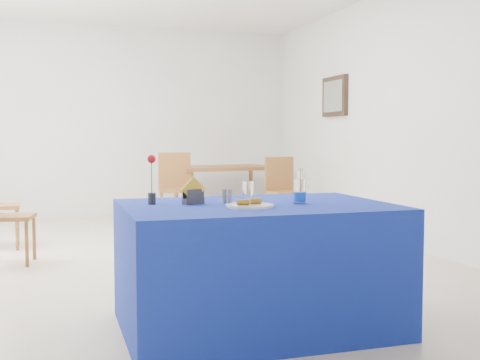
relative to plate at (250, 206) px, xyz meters
name	(u,v)px	position (x,y,z in m)	size (l,w,h in m)	color
floor	(173,260)	(-0.01, 2.30, -0.77)	(7.00, 7.00, 0.00)	beige
room_shell	(171,74)	(-0.01, 2.30, 0.98)	(7.00, 7.00, 7.00)	silver
picture_frame	(335,96)	(2.46, 3.90, 0.93)	(0.06, 0.64, 0.52)	black
picture_art	(333,96)	(2.44, 3.90, 0.93)	(0.02, 0.52, 0.40)	#998C66
plate	(250,206)	(0.00, 0.00, 0.00)	(0.28, 0.28, 0.01)	white
drinking_glass	(248,192)	(0.07, 0.25, 0.06)	(0.07, 0.07, 0.13)	white
salt_shaker	(230,196)	(-0.05, 0.23, 0.04)	(0.03, 0.03, 0.09)	gray
pepper_shaker	(224,196)	(-0.08, 0.26, 0.04)	(0.03, 0.03, 0.09)	slate
blue_table	(257,266)	(0.09, 0.14, -0.39)	(1.60, 1.10, 0.76)	navy
water_bottle	(300,192)	(0.35, 0.09, 0.06)	(0.08, 0.08, 0.21)	white
napkin_holder	(193,196)	(-0.27, 0.26, 0.04)	(0.15, 0.10, 0.17)	#36363B
rose_vase	(152,180)	(-0.52, 0.30, 0.14)	(0.05, 0.05, 0.30)	#222227
oak_table	(223,171)	(1.26, 5.03, -0.09)	(1.46, 1.03, 0.76)	brown
chair_bg_left	(175,183)	(0.47, 4.55, -0.21)	(0.49, 0.49, 0.96)	#975E2C
chair_bg_right	(282,186)	(1.80, 4.07, -0.24)	(0.43, 0.43, 0.91)	#975E2C
chair_win_a	(2,209)	(-1.53, 2.59, -0.26)	(0.45, 0.45, 0.88)	#975E2C
banana_pieces	(249,202)	(0.00, 0.00, 0.02)	(0.16, 0.08, 0.03)	#C4901B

